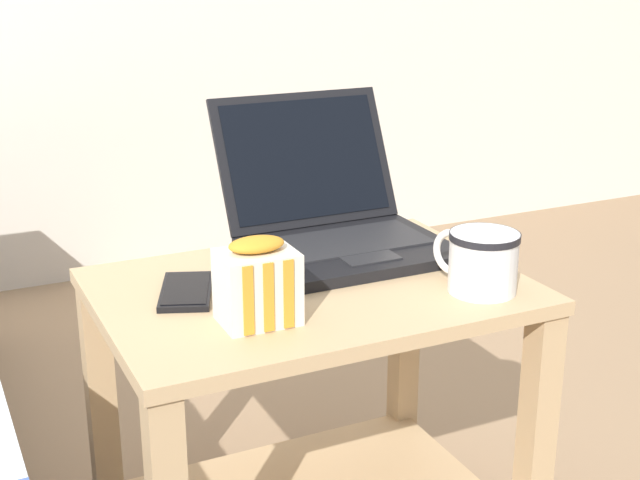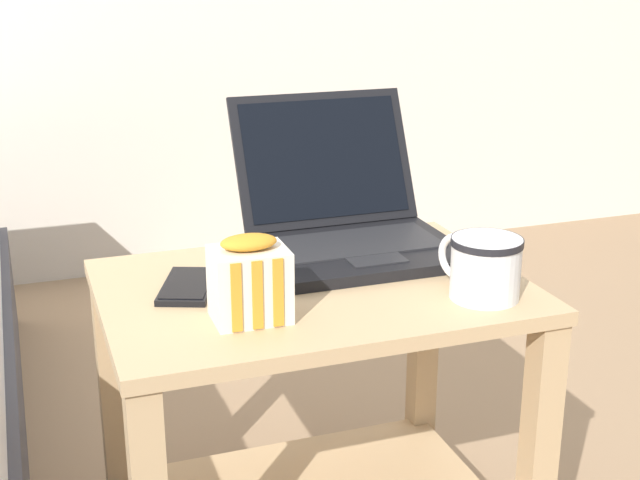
{
  "view_description": "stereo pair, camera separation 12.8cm",
  "coord_description": "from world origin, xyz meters",
  "px_view_note": "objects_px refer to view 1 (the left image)",
  "views": [
    {
      "loc": [
        -0.52,
        -1.13,
        1.02
      ],
      "look_at": [
        0.0,
        -0.03,
        0.61
      ],
      "focal_mm": 50.0,
      "sensor_mm": 36.0,
      "label": 1
    },
    {
      "loc": [
        -0.41,
        -1.18,
        1.02
      ],
      "look_at": [
        0.0,
        -0.03,
        0.61
      ],
      "focal_mm": 50.0,
      "sensor_mm": 36.0,
      "label": 2
    }
  ],
  "objects_px": {
    "snack_bag": "(257,284)",
    "cell_phone": "(186,291)",
    "mug_front_left": "(482,258)",
    "laptop": "(334,219)"
  },
  "relations": [
    {
      "from": "laptop",
      "to": "snack_bag",
      "type": "distance_m",
      "value": 0.34
    },
    {
      "from": "mug_front_left",
      "to": "snack_bag",
      "type": "height_order",
      "value": "snack_bag"
    },
    {
      "from": "laptop",
      "to": "mug_front_left",
      "type": "relative_size",
      "value": 2.55
    },
    {
      "from": "snack_bag",
      "to": "cell_phone",
      "type": "xyz_separation_m",
      "value": [
        -0.06,
        0.14,
        -0.05
      ]
    },
    {
      "from": "mug_front_left",
      "to": "snack_bag",
      "type": "bearing_deg",
      "value": 174.1
    },
    {
      "from": "snack_bag",
      "to": "cell_phone",
      "type": "height_order",
      "value": "snack_bag"
    },
    {
      "from": "mug_front_left",
      "to": "cell_phone",
      "type": "height_order",
      "value": "mug_front_left"
    },
    {
      "from": "laptop",
      "to": "mug_front_left",
      "type": "distance_m",
      "value": 0.3
    },
    {
      "from": "laptop",
      "to": "mug_front_left",
      "type": "height_order",
      "value": "laptop"
    },
    {
      "from": "laptop",
      "to": "mug_front_left",
      "type": "xyz_separation_m",
      "value": [
        0.1,
        -0.28,
        0.0
      ]
    }
  ]
}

